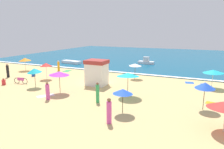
# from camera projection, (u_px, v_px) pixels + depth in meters

# --- Properties ---
(ground_plane) EXTENTS (60.00, 60.00, 0.00)m
(ground_plane) POSITION_uv_depth(u_px,v_px,m) (95.00, 82.00, 25.64)
(ground_plane) COLOR #D8B775
(ocean_water) EXTENTS (60.00, 44.00, 0.10)m
(ocean_water) POSITION_uv_depth(u_px,v_px,m) (150.00, 56.00, 50.59)
(ocean_water) COLOR #0F567A
(ocean_water) RESTS_ON ground_plane
(wave_breaker_foam) EXTENTS (57.00, 0.70, 0.01)m
(wave_breaker_foam) POSITION_uv_depth(u_px,v_px,m) (115.00, 72.00, 31.23)
(wave_breaker_foam) COLOR white
(wave_breaker_foam) RESTS_ON ocean_water
(lifeguard_cabana) EXTENTS (2.41, 1.98, 2.95)m
(lifeguard_cabana) POSITION_uv_depth(u_px,v_px,m) (97.00, 72.00, 23.76)
(lifeguard_cabana) COLOR white
(lifeguard_cabana) RESTS_ON ground_plane
(beach_umbrella_0) EXTENTS (2.91, 2.90, 2.09)m
(beach_umbrella_0) POSITION_uv_depth(u_px,v_px,m) (213.00, 71.00, 22.43)
(beach_umbrella_0) COLOR silver
(beach_umbrella_0) RESTS_ON ground_plane
(beach_umbrella_1) EXTENTS (2.62, 2.61, 2.06)m
(beach_umbrella_1) POSITION_uv_depth(u_px,v_px,m) (25.00, 59.00, 32.20)
(beach_umbrella_1) COLOR silver
(beach_umbrella_1) RESTS_ON ground_plane
(beach_umbrella_2) EXTENTS (1.87, 1.90, 2.23)m
(beach_umbrella_2) POSITION_uv_depth(u_px,v_px,m) (34.00, 70.00, 22.68)
(beach_umbrella_2) COLOR #4C3823
(beach_umbrella_2) RESTS_ON ground_plane
(beach_umbrella_3) EXTENTS (2.92, 2.93, 2.41)m
(beach_umbrella_3) POSITION_uv_depth(u_px,v_px,m) (128.00, 75.00, 19.51)
(beach_umbrella_3) COLOR #4C3823
(beach_umbrella_3) RESTS_ON ground_plane
(beach_umbrella_4) EXTENTS (2.31, 2.31, 2.05)m
(beach_umbrella_4) POSITION_uv_depth(u_px,v_px,m) (135.00, 65.00, 26.82)
(beach_umbrella_4) COLOR #4C3823
(beach_umbrella_4) RESTS_ON ground_plane
(beach_umbrella_5) EXTENTS (2.66, 2.66, 2.29)m
(beach_umbrella_5) POSITION_uv_depth(u_px,v_px,m) (59.00, 73.00, 20.49)
(beach_umbrella_5) COLOR #4C3823
(beach_umbrella_5) RESTS_ON ground_plane
(beach_umbrella_7) EXTENTS (2.13, 2.13, 2.16)m
(beach_umbrella_7) POSITION_uv_depth(u_px,v_px,m) (46.00, 65.00, 26.54)
(beach_umbrella_7) COLOR silver
(beach_umbrella_7) RESTS_ON ground_plane
(beach_umbrella_8) EXTENTS (2.11, 2.11, 1.98)m
(beach_umbrella_8) POSITION_uv_depth(u_px,v_px,m) (123.00, 91.00, 15.48)
(beach_umbrella_8) COLOR #4C3823
(beach_umbrella_8) RESTS_ON ground_plane
(beach_umbrella_9) EXTENTS (1.63, 1.66, 2.32)m
(beach_umbrella_9) POSITION_uv_depth(u_px,v_px,m) (205.00, 85.00, 16.17)
(beach_umbrella_9) COLOR #4C3823
(beach_umbrella_9) RESTS_ON ground_plane
(parked_bicycle) EXTENTS (1.80, 0.39, 0.76)m
(parked_bicycle) POSITION_uv_depth(u_px,v_px,m) (21.00, 80.00, 24.60)
(parked_bicycle) COLOR black
(parked_bicycle) RESTS_ON ground_plane
(beachgoer_2) EXTENTS (0.30, 0.30, 1.85)m
(beachgoer_2) POSITION_uv_depth(u_px,v_px,m) (98.00, 73.00, 26.39)
(beachgoer_2) COLOR orange
(beachgoer_2) RESTS_ON ground_plane
(beachgoer_4) EXTENTS (0.50, 0.50, 1.68)m
(beachgoer_4) POSITION_uv_depth(u_px,v_px,m) (48.00, 91.00, 18.83)
(beachgoer_4) COLOR #D84CA5
(beachgoer_4) RESTS_ON ground_plane
(beachgoer_5) EXTENTS (0.55, 0.55, 0.80)m
(beachgoer_5) POSITION_uv_depth(u_px,v_px,m) (4.00, 82.00, 24.04)
(beachgoer_5) COLOR red
(beachgoer_5) RESTS_ON ground_plane
(beachgoer_6) EXTENTS (0.36, 0.36, 1.63)m
(beachgoer_6) POSITION_uv_depth(u_px,v_px,m) (59.00, 66.00, 32.31)
(beachgoer_6) COLOR orange
(beachgoer_6) RESTS_ON ground_plane
(beachgoer_7) EXTENTS (0.43, 0.43, 1.84)m
(beachgoer_7) POSITION_uv_depth(u_px,v_px,m) (98.00, 93.00, 18.06)
(beachgoer_7) COLOR green
(beachgoer_7) RESTS_ON ground_plane
(beachgoer_8) EXTENTS (0.36, 0.36, 1.89)m
(beachgoer_8) POSITION_uv_depth(u_px,v_px,m) (8.00, 71.00, 27.75)
(beachgoer_8) COLOR black
(beachgoer_8) RESTS_ON ground_plane
(beachgoer_9) EXTENTS (0.48, 0.48, 1.82)m
(beachgoer_9) POSITION_uv_depth(u_px,v_px,m) (109.00, 111.00, 14.00)
(beachgoer_9) COLOR #D84CA5
(beachgoer_9) RESTS_ON ground_plane
(beachgoer_10) EXTENTS (0.53, 0.53, 0.94)m
(beachgoer_10) POSITION_uv_depth(u_px,v_px,m) (33.00, 73.00, 28.54)
(beachgoer_10) COLOR blue
(beachgoer_10) RESTS_ON ground_plane
(beach_towel_0) EXTENTS (1.15, 1.13, 0.01)m
(beach_towel_0) POSITION_uv_depth(u_px,v_px,m) (189.00, 83.00, 25.04)
(beach_towel_0) COLOR blue
(beach_towel_0) RESTS_ON ground_plane
(beach_towel_1) EXTENTS (1.38, 1.65, 0.01)m
(beach_towel_1) POSITION_uv_depth(u_px,v_px,m) (206.00, 85.00, 23.91)
(beach_towel_1) COLOR blue
(beach_towel_1) RESTS_ON ground_plane
(beach_towel_2) EXTENTS (1.10, 1.53, 0.01)m
(beach_towel_2) POSITION_uv_depth(u_px,v_px,m) (67.00, 71.00, 32.25)
(beach_towel_2) COLOR green
(beach_towel_2) RESTS_ON ground_plane
(beach_towel_3) EXTENTS (1.85, 1.11, 0.01)m
(beach_towel_3) POSITION_uv_depth(u_px,v_px,m) (217.00, 104.00, 17.81)
(beach_towel_3) COLOR orange
(beach_towel_3) RESTS_ON ground_plane
(beach_towel_4) EXTENTS (1.55, 1.79, 0.01)m
(beach_towel_4) POSITION_uv_depth(u_px,v_px,m) (46.00, 96.00, 20.07)
(beach_towel_4) COLOR white
(beach_towel_4) RESTS_ON ground_plane
(small_boat_0) EXTENTS (2.93, 1.28, 1.32)m
(small_boat_0) POSITION_uv_depth(u_px,v_px,m) (146.00, 62.00, 38.35)
(small_boat_0) COLOR white
(small_boat_0) RESTS_ON ocean_water
(small_boat_1) EXTENTS (4.06, 1.81, 0.51)m
(small_boat_1) POSITION_uv_depth(u_px,v_px,m) (71.00, 62.00, 38.93)
(small_boat_1) COLOR white
(small_boat_1) RESTS_ON ocean_water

